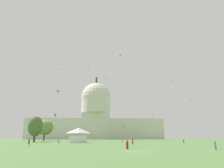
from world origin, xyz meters
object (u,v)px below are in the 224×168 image
(capitol_building, at_px, (96,117))
(kite_cyan_high, at_px, (88,67))
(person_red_mid_right, at_px, (133,141))
(kite_yellow_high, at_px, (59,69))
(person_olive_mid_center, at_px, (29,141))
(kite_lime_low, at_px, (153,114))
(kite_black_mid, at_px, (190,102))
(kite_red_mid, at_px, (173,82))
(person_grey_back_center, at_px, (215,145))
(kite_orange_high, at_px, (120,56))
(person_olive_aisle_center, at_px, (184,141))
(tree_west_mid, at_px, (35,126))
(kite_magenta_low, at_px, (124,127))
(event_tent, at_px, (78,135))
(kite_green_low, at_px, (130,127))
(kite_orange_high_b, at_px, (106,78))
(kite_white_low, at_px, (148,112))
(person_red_mid_left, at_px, (127,141))
(kite_pink_low, at_px, (109,124))
(tree_west_far, at_px, (45,127))
(kite_blue_mid, at_px, (58,91))
(kite_white_mid, at_px, (125,106))
(kite_turquoise_low, at_px, (55,115))
(person_grey_lawn_far_left, at_px, (59,141))
(person_olive_edge_east, at_px, (29,142))
(person_orange_lawn_far_right, at_px, (122,140))
(person_maroon_edge_west, at_px, (127,145))
(kite_gold_low, at_px, (42,122))

(capitol_building, xyz_separation_m, kite_cyan_high, (-4.71, -114.66, 14.31))
(person_red_mid_right, height_order, kite_yellow_high, kite_yellow_high)
(person_olive_mid_center, xyz_separation_m, kite_lime_low, (58.37, 65.71, 16.09))
(kite_black_mid, xyz_separation_m, kite_red_mid, (-9.03, -3.34, 8.32))
(person_grey_back_center, height_order, kite_orange_high, kite_orange_high)
(person_olive_aisle_center, bearing_deg, tree_west_mid, -46.64)
(tree_west_mid, bearing_deg, kite_magenta_low, 51.16)
(event_tent, relative_size, person_grey_back_center, 4.55)
(event_tent, height_order, person_olive_aisle_center, event_tent)
(kite_orange_high, xyz_separation_m, kite_magenta_low, (7.63, 43.89, -37.09))
(kite_green_low, distance_m, kite_orange_high_b, 52.06)
(kite_white_low, distance_m, kite_black_mid, 21.66)
(person_red_mid_left, distance_m, kite_red_mid, 33.95)
(kite_lime_low, bearing_deg, capitol_building, -132.21)
(capitol_building, xyz_separation_m, kite_orange_high, (12.75, -104.94, 24.91))
(kite_pink_low, height_order, kite_green_low, kite_pink_low)
(event_tent, height_order, tree_west_far, tree_west_far)
(person_olive_aisle_center, height_order, kite_blue_mid, kite_blue_mid)
(tree_west_mid, distance_m, kite_orange_high, 57.89)
(event_tent, xyz_separation_m, kite_white_mid, (25.22, 48.42, 18.34))
(kite_turquoise_low, bearing_deg, person_grey_lawn_far_left, 179.62)
(kite_yellow_high, bearing_deg, kite_blue_mid, -60.58)
(person_grey_back_center, bearing_deg, kite_orange_high, 165.70)
(kite_magenta_low, bearing_deg, person_olive_edge_east, -57.27)
(event_tent, relative_size, tree_west_mid, 0.62)
(kite_cyan_high, bearing_deg, person_olive_edge_east, 15.37)
(kite_pink_low, xyz_separation_m, kite_green_low, (16.83, -11.51, -3.03))
(event_tent, xyz_separation_m, kite_cyan_high, (2.27, 17.14, 33.25))
(capitol_building, height_order, kite_magenta_low, capitol_building)
(tree_west_far, xyz_separation_m, kite_turquoise_low, (9.68, -23.78, 4.32))
(kite_pink_low, distance_m, kite_cyan_high, 90.28)
(kite_lime_low, height_order, kite_orange_high_b, kite_orange_high_b)
(kite_pink_low, bearing_deg, kite_turquoise_low, 122.85)
(kite_green_low, bearing_deg, tree_west_far, 36.82)
(tree_west_far, bearing_deg, kite_blue_mid, 55.02)
(person_olive_edge_east, bearing_deg, person_grey_lawn_far_left, -29.92)
(tree_west_mid, xyz_separation_m, kite_lime_low, (63.83, 40.22, 10.29))
(capitol_building, distance_m, person_grey_lawn_far_left, 140.25)
(person_grey_lawn_far_left, xyz_separation_m, person_grey_back_center, (33.37, -38.44, -0.09))
(kite_blue_mid, relative_size, kite_pink_low, 0.34)
(kite_white_low, bearing_deg, person_red_mid_left, -136.17)
(person_olive_aisle_center, height_order, kite_lime_low, kite_lime_low)
(kite_orange_high, distance_m, kite_cyan_high, 22.62)
(person_orange_lawn_far_right, relative_size, kite_lime_low, 2.04)
(capitol_building, bearing_deg, kite_blue_mid, -105.30)
(person_maroon_edge_west, height_order, kite_pink_low, kite_pink_low)
(kite_gold_low, distance_m, kite_green_low, 87.15)
(capitol_building, relative_size, person_olive_aisle_center, 88.80)
(event_tent, xyz_separation_m, person_red_mid_right, (17.89, -15.56, -1.95))
(kite_magenta_low, xyz_separation_m, kite_orange_high_b, (-14.17, -13.99, 32.63))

